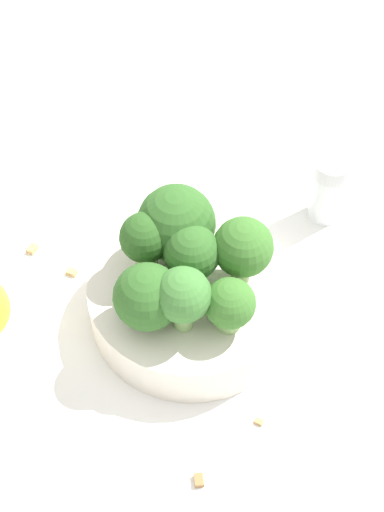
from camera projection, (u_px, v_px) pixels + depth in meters
ground_plane at (192, 313)px, 0.57m from camera, size 3.00×3.00×0.00m
bowl at (192, 299)px, 0.56m from camera, size 0.16×0.16×0.04m
broccoli_floret_0 at (176, 224)px, 0.53m from camera, size 0.06×0.06×0.07m
broccoli_floret_1 at (242, 246)px, 0.52m from camera, size 0.05×0.05×0.06m
broccoli_floret_2 at (183, 296)px, 0.49m from camera, size 0.04×0.04×0.06m
broccoli_floret_3 at (192, 255)px, 0.52m from camera, size 0.04×0.04×0.06m
broccoli_floret_4 at (145, 240)px, 0.52m from camera, size 0.04×0.04×0.06m
broccoli_floret_5 at (147, 298)px, 0.50m from camera, size 0.05×0.05×0.05m
broccoli_floret_6 at (230, 305)px, 0.50m from camera, size 0.04×0.04×0.05m
pepper_shaker at (328, 189)px, 0.62m from camera, size 0.03×0.03×0.06m
almond_crumb_0 at (71, 271)px, 0.60m from camera, size 0.01×0.01×0.01m
almond_crumb_1 at (32, 247)px, 0.61m from camera, size 0.01×0.01×0.01m
almond_crumb_2 at (199, 479)px, 0.48m from camera, size 0.01×0.01×0.01m
almond_crumb_3 at (259, 421)px, 0.51m from camera, size 0.01×0.01×0.01m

